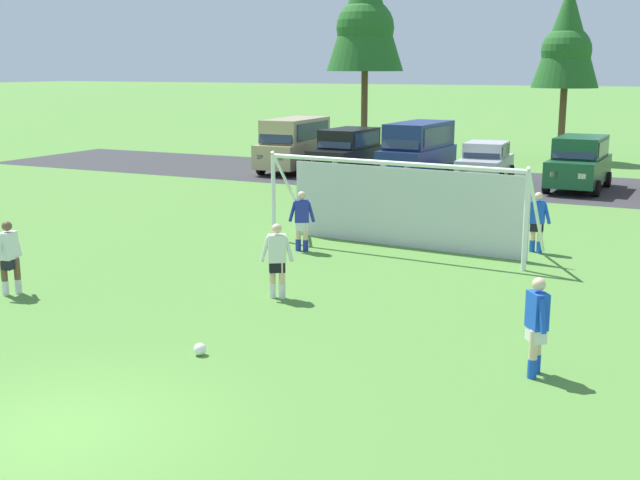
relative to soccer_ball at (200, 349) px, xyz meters
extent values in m
plane|color=#518438|center=(-0.06, 11.63, -0.11)|extent=(400.00, 400.00, 0.00)
cube|color=#333335|center=(-0.06, 23.22, -0.11)|extent=(52.00, 8.40, 0.01)
sphere|color=white|center=(0.00, 0.00, 0.00)|extent=(0.22, 0.22, 0.22)
sphere|color=black|center=(0.00, 0.00, 0.00)|extent=(0.08, 0.08, 0.08)
sphere|color=red|center=(0.06, 0.00, 0.00)|extent=(0.07, 0.07, 0.07)
cylinder|color=white|center=(3.77, 8.46, 1.11)|extent=(0.12, 0.12, 2.44)
cylinder|color=white|center=(-3.53, 8.97, 1.11)|extent=(0.12, 0.12, 2.44)
cylinder|color=white|center=(0.12, 8.72, 2.33)|extent=(7.31, 0.63, 0.12)
cylinder|color=white|center=(3.83, 9.36, 1.23)|extent=(0.22, 1.95, 2.46)
cylinder|color=white|center=(-3.47, 9.87, 1.23)|extent=(0.22, 1.95, 2.46)
cube|color=silver|center=(0.19, 9.72, 0.99)|extent=(6.94, 0.52, 2.20)
cylinder|color=beige|center=(-0.40, 3.73, 0.29)|extent=(0.14, 0.14, 0.80)
cylinder|color=beige|center=(-0.62, 3.69, 0.29)|extent=(0.14, 0.14, 0.80)
cylinder|color=white|center=(-0.40, 3.73, 0.05)|extent=(0.15, 0.15, 0.32)
cylinder|color=white|center=(-0.62, 3.69, 0.05)|extent=(0.15, 0.15, 0.32)
cube|color=black|center=(-0.51, 3.71, 0.61)|extent=(0.40, 0.37, 0.28)
cube|color=silver|center=(-0.51, 3.71, 0.99)|extent=(0.45, 0.41, 0.60)
sphere|color=beige|center=(-0.51, 3.71, 1.42)|extent=(0.22, 0.22, 0.22)
cylinder|color=silver|center=(-0.28, 3.81, 0.97)|extent=(0.24, 0.20, 0.55)
cylinder|color=silver|center=(-0.74, 3.60, 0.97)|extent=(0.24, 0.20, 0.55)
cylinder|color=brown|center=(-5.83, 1.52, 0.29)|extent=(0.14, 0.14, 0.80)
cylinder|color=brown|center=(-5.98, 1.29, 0.29)|extent=(0.14, 0.14, 0.80)
cylinder|color=white|center=(-5.83, 1.52, 0.05)|extent=(0.15, 0.15, 0.32)
cylinder|color=white|center=(-5.98, 1.29, 0.05)|extent=(0.15, 0.15, 0.32)
cube|color=black|center=(-5.91, 1.40, 0.61)|extent=(0.27, 0.37, 0.28)
cube|color=white|center=(-5.91, 1.40, 0.99)|extent=(0.30, 0.41, 0.60)
sphere|color=brown|center=(-5.91, 1.40, 1.42)|extent=(0.22, 0.22, 0.22)
cylinder|color=white|center=(-5.91, 1.65, 0.97)|extent=(0.13, 0.24, 0.55)
cylinder|color=beige|center=(-2.00, 8.00, 0.29)|extent=(0.14, 0.14, 0.80)
cylinder|color=beige|center=(-2.22, 7.98, 0.29)|extent=(0.14, 0.14, 0.80)
cylinder|color=#232D99|center=(-2.00, 8.00, 0.05)|extent=(0.15, 0.15, 0.32)
cylinder|color=#232D99|center=(-2.22, 7.98, 0.05)|extent=(0.15, 0.15, 0.32)
cube|color=silver|center=(-2.11, 7.99, 0.61)|extent=(0.40, 0.35, 0.28)
cube|color=#232D99|center=(-2.11, 7.99, 0.99)|extent=(0.45, 0.39, 0.60)
sphere|color=beige|center=(-2.11, 7.99, 1.42)|extent=(0.22, 0.22, 0.22)
cylinder|color=#232D99|center=(-1.87, 8.07, 0.97)|extent=(0.24, 0.19, 0.55)
cylinder|color=#232D99|center=(-2.35, 7.90, 0.97)|extent=(0.24, 0.19, 0.55)
cylinder|color=beige|center=(3.75, 10.56, 0.29)|extent=(0.14, 0.14, 0.80)
cylinder|color=beige|center=(3.54, 10.64, 0.29)|extent=(0.14, 0.14, 0.80)
cylinder|color=blue|center=(3.75, 10.56, 0.05)|extent=(0.15, 0.15, 0.32)
cylinder|color=blue|center=(3.54, 10.64, 0.05)|extent=(0.15, 0.15, 0.32)
cube|color=black|center=(3.64, 10.60, 0.61)|extent=(0.36, 0.25, 0.28)
cube|color=blue|center=(3.64, 10.60, 0.99)|extent=(0.40, 0.27, 0.60)
sphere|color=beige|center=(3.64, 10.60, 1.42)|extent=(0.22, 0.22, 0.22)
cylinder|color=blue|center=(3.89, 10.59, 0.97)|extent=(0.24, 0.11, 0.55)
cylinder|color=blue|center=(3.39, 10.62, 0.97)|extent=(0.24, 0.11, 0.55)
cylinder|color=beige|center=(5.40, 1.46, 0.29)|extent=(0.14, 0.14, 0.80)
cylinder|color=beige|center=(5.41, 1.72, 0.29)|extent=(0.14, 0.14, 0.80)
cylinder|color=blue|center=(5.40, 1.46, 0.05)|extent=(0.15, 0.15, 0.32)
cylinder|color=blue|center=(5.41, 1.72, 0.05)|extent=(0.15, 0.15, 0.32)
cube|color=silver|center=(5.40, 1.59, 0.61)|extent=(0.38, 0.40, 0.28)
cube|color=blue|center=(5.40, 1.59, 0.99)|extent=(0.42, 0.45, 0.60)
sphere|color=beige|center=(5.40, 1.59, 1.42)|extent=(0.22, 0.22, 0.22)
cylinder|color=blue|center=(5.53, 1.37, 0.97)|extent=(0.21, 0.24, 0.55)
cylinder|color=blue|center=(5.28, 1.81, 0.97)|extent=(0.21, 0.24, 0.55)
cube|color=tan|center=(-10.17, 22.86, 0.76)|extent=(2.12, 4.86, 1.10)
cube|color=tan|center=(-10.18, 23.06, 1.86)|extent=(1.94, 4.16, 1.10)
cube|color=#28384C|center=(-10.11, 21.09, 1.84)|extent=(1.68, 0.52, 0.91)
cube|color=#28384C|center=(-9.27, 23.09, 1.86)|extent=(0.16, 3.48, 0.77)
cube|color=white|center=(-9.55, 20.52, 0.81)|extent=(0.28, 0.09, 0.20)
cube|color=white|center=(-10.63, 20.49, 0.81)|extent=(0.28, 0.09, 0.20)
cube|color=#B21414|center=(-9.71, 25.24, 0.81)|extent=(0.28, 0.09, 0.20)
cube|color=#B21414|center=(-10.79, 25.20, 0.81)|extent=(0.28, 0.09, 0.20)
cylinder|color=black|center=(-9.14, 21.41, 0.21)|extent=(0.26, 0.65, 0.64)
cylinder|color=black|center=(-11.10, 21.34, 0.21)|extent=(0.26, 0.65, 0.64)
cylinder|color=black|center=(-9.24, 24.38, 0.21)|extent=(0.26, 0.65, 0.64)
cylinder|color=black|center=(-11.20, 24.32, 0.21)|extent=(0.26, 0.65, 0.64)
cube|color=black|center=(-7.20, 22.46, 0.71)|extent=(2.07, 4.67, 1.00)
cube|color=black|center=(-7.19, 22.66, 1.63)|extent=(1.86, 3.06, 0.84)
cube|color=#28384C|center=(-7.24, 21.24, 1.61)|extent=(1.63, 0.44, 0.71)
cube|color=#28384C|center=(-6.31, 22.62, 1.63)|extent=(0.13, 2.55, 0.59)
cube|color=white|center=(-6.76, 20.18, 0.76)|extent=(0.28, 0.09, 0.20)
cube|color=white|center=(-7.81, 20.22, 0.76)|extent=(0.28, 0.09, 0.20)
cube|color=#B21414|center=(-6.59, 24.69, 0.76)|extent=(0.28, 0.09, 0.20)
cube|color=#B21414|center=(-7.64, 24.73, 0.76)|extent=(0.28, 0.09, 0.20)
cylinder|color=black|center=(-6.30, 20.99, 0.21)|extent=(0.26, 0.65, 0.64)
cylinder|color=black|center=(-8.20, 21.07, 0.21)|extent=(0.26, 0.65, 0.64)
cylinder|color=black|center=(-6.20, 23.85, 0.21)|extent=(0.26, 0.65, 0.64)
cylinder|color=black|center=(-8.10, 23.92, 0.21)|extent=(0.26, 0.65, 0.64)
cube|color=navy|center=(-3.99, 22.80, 0.76)|extent=(2.19, 4.89, 1.10)
cube|color=navy|center=(-3.98, 23.00, 1.86)|extent=(2.00, 4.18, 1.10)
cube|color=#28384C|center=(-4.08, 21.04, 1.84)|extent=(1.69, 0.54, 0.91)
cube|color=#28384C|center=(-3.07, 22.96, 1.86)|extent=(0.21, 3.48, 0.77)
cube|color=white|center=(-3.57, 20.42, 0.81)|extent=(0.28, 0.09, 0.20)
cube|color=white|center=(-4.65, 20.47, 0.81)|extent=(0.28, 0.09, 0.20)
cube|color=#B21414|center=(-3.34, 25.13, 0.81)|extent=(0.28, 0.09, 0.20)
cube|color=#B21414|center=(-4.42, 25.19, 0.81)|extent=(0.28, 0.09, 0.20)
cylinder|color=black|center=(-3.09, 21.27, 0.21)|extent=(0.27, 0.65, 0.64)
cylinder|color=black|center=(-5.04, 21.36, 0.21)|extent=(0.27, 0.65, 0.64)
cylinder|color=black|center=(-2.94, 24.24, 0.21)|extent=(0.27, 0.65, 0.64)
cylinder|color=black|center=(-4.90, 24.34, 0.21)|extent=(0.27, 0.65, 0.64)
cube|color=#B2B2BC|center=(-1.11, 23.45, 0.59)|extent=(2.07, 4.31, 0.76)
cube|color=#B2B2BC|center=(-1.12, 23.60, 1.29)|extent=(1.79, 2.20, 0.64)
cube|color=#28384C|center=(-1.05, 22.63, 1.27)|extent=(1.55, 0.41, 0.55)
cube|color=#28384C|center=(-0.28, 23.65, 1.29)|extent=(0.15, 1.78, 0.45)
cube|color=white|center=(-0.48, 21.42, 0.64)|extent=(0.28, 0.10, 0.20)
cube|color=white|center=(-1.47, 21.36, 0.64)|extent=(0.28, 0.10, 0.20)
cube|color=#B21414|center=(-0.74, 25.54, 0.64)|extent=(0.28, 0.10, 0.20)
cube|color=#B21414|center=(-1.73, 25.47, 0.64)|extent=(0.28, 0.10, 0.20)
cylinder|color=black|center=(-0.12, 22.21, 0.21)|extent=(0.28, 0.65, 0.64)
cylinder|color=black|center=(-1.92, 22.09, 0.21)|extent=(0.28, 0.65, 0.64)
cylinder|color=black|center=(-0.29, 24.81, 0.21)|extent=(0.28, 0.65, 0.64)
cylinder|color=black|center=(-2.09, 24.69, 0.21)|extent=(0.28, 0.65, 0.64)
cube|color=#194C2D|center=(2.91, 22.72, 0.71)|extent=(2.01, 4.65, 1.00)
cube|color=#194C2D|center=(2.92, 22.92, 1.63)|extent=(1.82, 3.04, 0.84)
cube|color=#28384C|center=(2.88, 21.50, 1.61)|extent=(1.62, 0.42, 0.71)
cube|color=#28384C|center=(3.80, 22.90, 1.63)|extent=(0.10, 2.55, 0.59)
cube|color=white|center=(3.38, 20.45, 0.76)|extent=(0.28, 0.09, 0.20)
cube|color=white|center=(2.33, 20.48, 0.76)|extent=(0.28, 0.09, 0.20)
cube|color=#B21414|center=(3.49, 24.97, 0.76)|extent=(0.28, 0.09, 0.20)
cube|color=#B21414|center=(2.45, 24.99, 0.76)|extent=(0.28, 0.09, 0.20)
cylinder|color=black|center=(3.83, 21.27, 0.21)|extent=(0.26, 0.65, 0.64)
cylinder|color=black|center=(1.93, 21.32, 0.21)|extent=(0.26, 0.65, 0.64)
cylinder|color=black|center=(3.90, 24.12, 0.21)|extent=(0.26, 0.65, 0.64)
cylinder|color=black|center=(2.00, 24.17, 0.21)|extent=(0.26, 0.65, 0.64)
cylinder|color=brown|center=(-9.83, 30.62, 2.23)|extent=(0.36, 0.36, 4.68)
cone|color=#236023|center=(-9.83, 30.62, 7.84)|extent=(4.21, 4.21, 6.55)
sphere|color=#236023|center=(-9.83, 30.62, 6.86)|extent=(3.16, 3.16, 3.16)
cylinder|color=brown|center=(0.43, 33.20, 1.80)|extent=(0.36, 0.36, 3.83)
cone|color=#236023|center=(0.43, 33.20, 6.40)|extent=(3.45, 3.45, 5.36)
sphere|color=#236023|center=(0.43, 33.20, 5.60)|extent=(2.58, 2.58, 2.58)
camera|label=1|loc=(7.67, -11.01, 4.79)|focal=45.25mm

